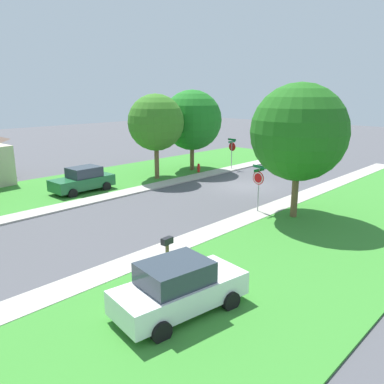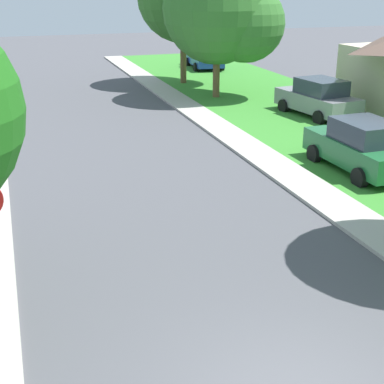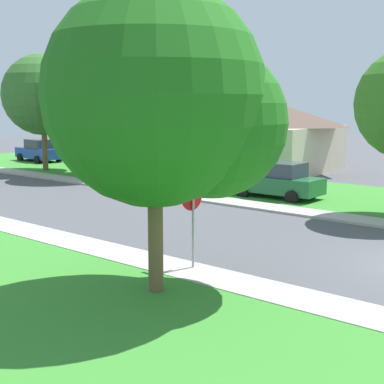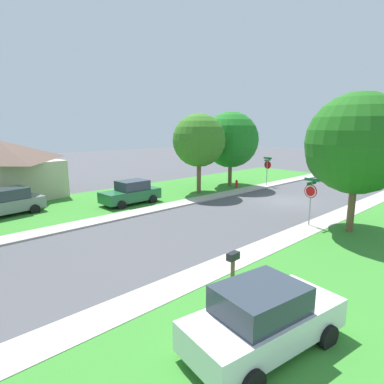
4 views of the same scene
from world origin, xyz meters
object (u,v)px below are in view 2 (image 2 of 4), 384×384
at_px(car_grey_far_down_street, 318,98).
at_px(car_green_near_corner, 362,147).
at_px(tree_corner_large, 225,12).
at_px(car_blue_across_road, 205,56).

bearing_deg(car_grey_far_down_street, car_green_near_corner, -109.81).
bearing_deg(tree_corner_large, car_green_near_corner, -90.32).
height_order(car_green_near_corner, tree_corner_large, tree_corner_large).
bearing_deg(car_blue_across_road, car_green_near_corner, -96.43).
bearing_deg(car_green_near_corner, car_blue_across_road, 83.57).
bearing_deg(tree_corner_large, car_grey_far_down_street, -63.56).
relative_size(car_blue_across_road, car_green_near_corner, 1.03).
height_order(car_grey_far_down_street, tree_corner_large, tree_corner_large).
height_order(car_blue_across_road, car_grey_far_down_street, same).
distance_m(car_green_near_corner, tree_corner_large, 13.17).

